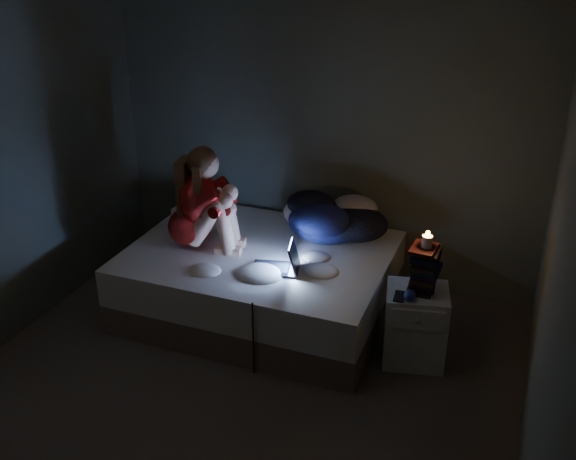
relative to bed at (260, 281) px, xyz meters
The scene contains 13 objects.
floor 1.16m from the bed, 78.69° to the right, with size 3.60×3.80×0.02m, color #4D453E.
wall_back 1.33m from the bed, 74.81° to the left, with size 3.60×0.02×2.60m, color #495043.
wall_right 2.53m from the bed, 28.45° to the right, with size 0.02×3.80×2.60m, color #495043.
bed is the anchor object (origin of this frame).
pillow 0.81m from the bed, 152.84° to the left, with size 0.44×0.31×0.13m, color silver.
woman 0.86m from the bed, 165.89° to the right, with size 0.51×0.33×0.82m, color maroon, non-canonical shape.
laptop 0.51m from the bed, 48.24° to the right, with size 0.33×0.24×0.24m, color black, non-canonical shape.
clothes_pile 0.73m from the bed, 45.67° to the left, with size 0.64×0.52×0.39m, color #0D173B, non-canonical shape.
nightstand 1.27m from the bed, ahead, with size 0.42×0.37×0.55m, color silver.
book_stack 1.36m from the bed, ahead, with size 0.19×0.25×0.33m, color black, non-canonical shape.
candle 1.44m from the bed, ahead, with size 0.07×0.07×0.08m, color beige.
phone 1.20m from the bed, 14.76° to the right, with size 0.07×0.14×0.01m, color black.
blue_orb 1.28m from the bed, 15.56° to the right, with size 0.08×0.08×0.08m, color navy.
Camera 1 is at (1.60, -3.01, 2.85)m, focal length 41.20 mm.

